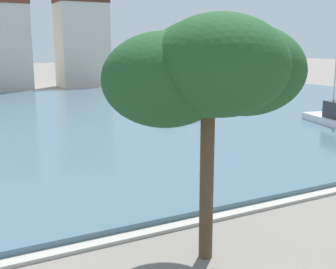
# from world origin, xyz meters

# --- Properties ---
(harbor_water) EXTENTS (84.12, 44.81, 0.32)m
(harbor_water) POSITION_xyz_m (0.00, 29.73, 0.16)
(harbor_water) COLOR #476675
(harbor_water) RESTS_ON ground
(quay_edge_coping) EXTENTS (84.12, 0.50, 0.12)m
(quay_edge_coping) POSITION_xyz_m (0.00, 7.08, 0.06)
(quay_edge_coping) COLOR #ADA89E
(quay_edge_coping) RESTS_ON ground
(sailboat_teal) EXTENTS (3.64, 8.29, 7.51)m
(sailboat_teal) POSITION_xyz_m (18.14, 38.85, 0.59)
(sailboat_teal) COLOR teal
(sailboat_teal) RESTS_ON ground
(sailboat_white) EXTENTS (3.74, 6.77, 6.66)m
(sailboat_white) POSITION_xyz_m (18.41, 17.19, 0.64)
(sailboat_white) COLOR white
(sailboat_white) RESTS_ON ground
(sailboat_grey) EXTENTS (3.48, 8.81, 5.79)m
(sailboat_grey) POSITION_xyz_m (9.74, 27.51, 0.50)
(sailboat_grey) COLOR #939399
(sailboat_grey) RESTS_ON ground
(shade_tree) EXTENTS (5.45, 4.87, 6.75)m
(shade_tree) POSITION_xyz_m (-0.72, 4.91, 5.31)
(shade_tree) COLOR brown
(shade_tree) RESTS_ON ground
(townhouse_narrow_midrow) EXTENTS (6.98, 5.41, 12.61)m
(townhouse_narrow_midrow) POSITION_xyz_m (12.16, 57.41, 6.32)
(townhouse_narrow_midrow) COLOR beige
(townhouse_narrow_midrow) RESTS_ON ground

